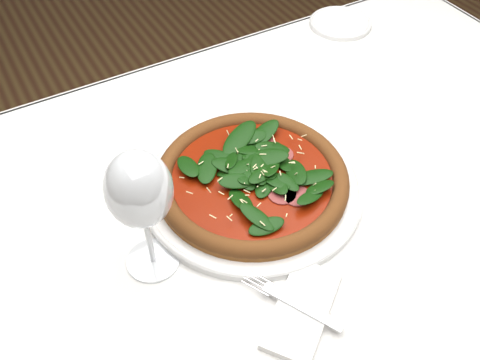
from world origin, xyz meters
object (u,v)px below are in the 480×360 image
pizza (252,176)px  plate (252,185)px  wine_glass (139,192)px  napkin (302,310)px

pizza → plate: bearing=0.0°
pizza → wine_glass: wine_glass is taller
napkin → wine_glass: bearing=128.7°
plate → pizza: bearing=0.0°
plate → napkin: size_ratio=2.46×
plate → napkin: (-0.05, -0.21, -0.00)m
wine_glass → napkin: (0.13, -0.16, -0.13)m
plate → napkin: bearing=-103.9°
plate → pizza: 0.02m
pizza → napkin: bearing=-103.9°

